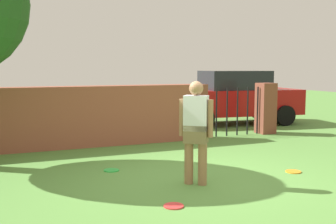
# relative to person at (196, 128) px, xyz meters

# --- Properties ---
(ground_plane) EXTENTS (40.00, 40.00, 0.00)m
(ground_plane) POSITION_rel_person_xyz_m (0.19, 0.19, -0.90)
(ground_plane) COLOR #568C3D
(brick_wall) EXTENTS (6.15, 0.50, 1.40)m
(brick_wall) POSITION_rel_person_xyz_m (-1.31, 3.75, -0.20)
(brick_wall) COLOR brown
(brick_wall) RESTS_ON ground
(person) EXTENTS (0.44, 0.40, 1.62)m
(person) POSITION_rel_person_xyz_m (0.00, 0.00, 0.00)
(person) COLOR #9E704C
(person) RESTS_ON ground
(fence_gate) EXTENTS (2.59, 0.44, 1.40)m
(fence_gate) POSITION_rel_person_xyz_m (2.93, 3.75, -0.20)
(fence_gate) COLOR brown
(fence_gate) RESTS_ON ground
(car) EXTENTS (4.37, 2.30, 1.72)m
(car) POSITION_rel_person_xyz_m (4.21, 5.75, -0.04)
(car) COLOR #A51111
(car) RESTS_ON ground
(frisbee_orange) EXTENTS (0.27, 0.27, 0.02)m
(frisbee_orange) POSITION_rel_person_xyz_m (1.92, 0.01, -0.89)
(frisbee_orange) COLOR orange
(frisbee_orange) RESTS_ON ground
(frisbee_red) EXTENTS (0.27, 0.27, 0.02)m
(frisbee_red) POSITION_rel_person_xyz_m (-0.73, -0.83, -0.89)
(frisbee_red) COLOR red
(frisbee_red) RESTS_ON ground
(frisbee_green) EXTENTS (0.27, 0.27, 0.02)m
(frisbee_green) POSITION_rel_person_xyz_m (-1.02, 1.32, -0.89)
(frisbee_green) COLOR green
(frisbee_green) RESTS_ON ground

